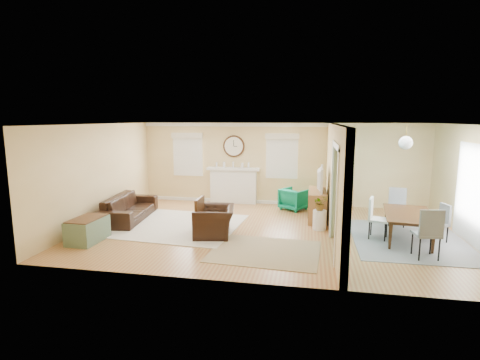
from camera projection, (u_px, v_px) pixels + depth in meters
name	position (u px, v px, depth m)	size (l,w,h in m)	color
floor	(270.00, 231.00, 9.20)	(9.00, 9.00, 0.00)	#A15F34
wall_back	(280.00, 164.00, 11.90)	(9.00, 0.02, 2.60)	tan
wall_front	(251.00, 208.00, 6.08)	(9.00, 0.02, 2.60)	tan
wall_left	(99.00, 174.00, 9.80)	(0.02, 6.00, 2.60)	tan
wall_right	(476.00, 185.00, 8.17)	(0.02, 6.00, 2.60)	tan
ceiling	(271.00, 124.00, 8.77)	(9.00, 6.00, 0.02)	white
partition	(334.00, 177.00, 8.98)	(0.17, 6.00, 2.60)	tan
fireplace	(233.00, 185.00, 12.17)	(1.70, 0.30, 1.17)	white
wall_clock	(234.00, 146.00, 12.05)	(0.70, 0.07, 0.70)	#492B16
window_left	(188.00, 151.00, 12.34)	(1.05, 0.13, 1.42)	white
window_right	(282.00, 153.00, 11.78)	(1.05, 0.13, 1.42)	white
french_doors	(472.00, 194.00, 8.21)	(0.06, 1.70, 2.20)	white
pendant	(406.00, 143.00, 8.30)	(0.30, 0.30, 0.55)	gold
rug_cream	(174.00, 225.00, 9.68)	(3.30, 2.86, 0.02)	#EEE3CA
rug_jute	(265.00, 251.00, 7.78)	(2.21, 1.81, 0.01)	tan
rug_grey	(408.00, 240.00, 8.52)	(2.44, 3.06, 0.01)	gray
sofa	(130.00, 207.00, 10.21)	(2.28, 0.89, 0.66)	black
eames_chair	(214.00, 221.00, 8.80)	(1.06, 0.92, 0.69)	black
green_chair	(294.00, 199.00, 11.30)	(0.70, 0.72, 0.65)	#017E56
trunk	(88.00, 230.00, 8.37)	(0.60, 0.96, 0.55)	slate
credenza	(317.00, 205.00, 10.23)	(0.48, 1.42, 0.80)	olive
tv	(317.00, 179.00, 10.11)	(1.13, 0.15, 0.65)	black
garden_stool	(320.00, 220.00, 9.28)	(0.33, 0.33, 0.49)	white
potted_plant	(320.00, 203.00, 9.21)	(0.34, 0.29, 0.38)	#337F33
dining_table	(409.00, 227.00, 8.47)	(1.78, 1.00, 0.63)	#492B16
dining_chair_n	(397.00, 204.00, 9.57)	(0.50, 0.50, 0.96)	gray
dining_chair_s	(427.00, 228.00, 7.33)	(0.51, 0.51, 1.03)	gray
dining_chair_w	(379.00, 215.00, 8.52)	(0.52, 0.52, 0.95)	white
dining_chair_e	(438.00, 220.00, 8.36)	(0.46, 0.46, 0.86)	gray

